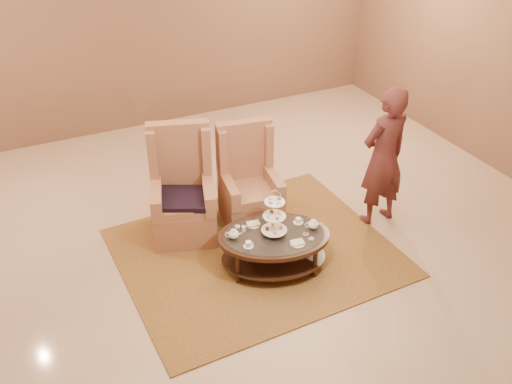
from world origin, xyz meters
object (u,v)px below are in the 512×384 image
armchair_left (183,198)px  armchair_right (249,189)px  tea_table (274,241)px  person (384,158)px

armchair_left → armchair_right: armchair_left is taller
tea_table → armchair_right: (0.17, 1.00, 0.05)m
armchair_right → person: person is taller
person → armchair_right: bearing=-31.9°
armchair_left → armchair_right: size_ratio=1.08×
tea_table → armchair_right: size_ratio=1.14×
tea_table → armchair_left: armchair_left is taller
armchair_left → person: size_ratio=0.76×
tea_table → person: size_ratio=0.80×
armchair_right → person: 1.65m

